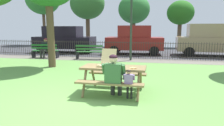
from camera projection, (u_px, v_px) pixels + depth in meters
ground at (95, 84)px, 6.88m from camera, size 28.00×11.84×0.02m
cobblestone_walkway at (119, 60)px, 11.92m from camera, size 28.00×1.40×0.01m
street_asphalt at (129, 51)px, 16.25m from camera, size 28.00×7.55×0.01m
picnic_table_foreground at (114, 72)px, 5.84m from camera, size 1.82×1.50×0.79m
pizza_box_open at (107, 62)px, 5.89m from camera, size 0.49×0.57×0.48m
pizza_slice_on_table at (133, 68)px, 5.57m from camera, size 0.19×0.26×0.02m
adult_at_table at (114, 74)px, 5.32m from camera, size 0.61×0.59×1.19m
child_at_table at (129, 82)px, 5.24m from camera, size 0.31×0.30×0.82m
iron_fence_streetside at (121, 50)px, 12.51m from camera, size 21.62×0.03×1.03m
park_bench_left at (45, 51)px, 12.61m from camera, size 1.63×0.61×0.85m
park_bench_center at (90, 52)px, 12.06m from camera, size 1.62×0.56×0.85m
person_on_park_bench at (45, 47)px, 12.58m from camera, size 0.63×0.62×1.19m
lamp_post_walkway at (131, 12)px, 11.30m from camera, size 0.28×0.28×4.43m
parked_car_far_left at (64, 39)px, 15.33m from camera, size 4.41×1.93×1.94m
parked_car_left at (135, 40)px, 14.32m from camera, size 3.97×1.96×1.98m
parked_car_center at (214, 39)px, 13.31m from camera, size 4.65×2.06×2.08m
far_tree_midleft at (87, 4)px, 20.80m from camera, size 3.50×3.50×5.81m
far_tree_center at (134, 9)px, 19.99m from camera, size 3.07×3.07×4.98m
far_tree_midright at (180, 13)px, 19.22m from camera, size 2.48×2.48×4.33m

